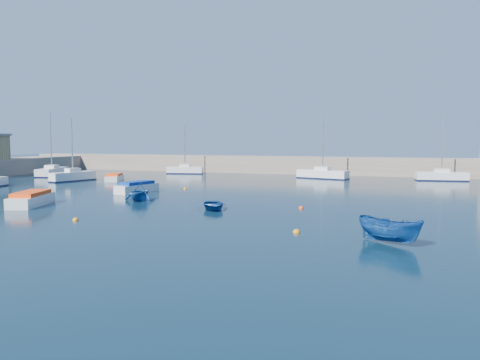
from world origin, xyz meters
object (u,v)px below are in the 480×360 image
(dinghy_center, at_px, (213,205))
(dinghy_right, at_px, (390,230))
(sailboat_4, at_px, (52,171))
(sailboat_6, at_px, (323,174))
(motorboat_1, at_px, (137,187))
(sailboat_5, at_px, (185,170))
(motorboat_2, at_px, (114,177))
(sailboat_3, at_px, (73,176))
(dinghy_left, at_px, (139,192))
(motorboat_0, at_px, (31,199))
(sailboat_7, at_px, (441,176))

(dinghy_center, xyz_separation_m, dinghy_right, (12.89, -7.94, 0.35))
(dinghy_center, bearing_deg, sailboat_4, 117.87)
(sailboat_6, distance_m, motorboat_1, 27.11)
(sailboat_5, relative_size, motorboat_2, 1.57)
(sailboat_3, height_order, motorboat_2, sailboat_3)
(dinghy_center, xyz_separation_m, dinghy_left, (-7.87, 2.57, 0.46))
(sailboat_5, xyz_separation_m, dinghy_right, (30.70, -40.70, 0.10))
(sailboat_5, relative_size, dinghy_center, 2.25)
(motorboat_1, relative_size, dinghy_left, 1.62)
(motorboat_0, bearing_deg, sailboat_7, 28.18)
(motorboat_1, bearing_deg, sailboat_5, 119.86)
(sailboat_5, xyz_separation_m, sailboat_7, (36.40, -0.61, 0.02))
(sailboat_7, xyz_separation_m, dinghy_center, (-18.59, -32.15, -0.28))
(dinghy_center, bearing_deg, motorboat_2, 109.84)
(sailboat_5, xyz_separation_m, motorboat_0, (3.23, -35.52, -0.05))
(sailboat_7, height_order, dinghy_center, sailboat_7)
(sailboat_3, bearing_deg, sailboat_7, 35.90)
(sailboat_6, relative_size, dinghy_left, 3.01)
(sailboat_6, distance_m, dinghy_center, 30.79)
(sailboat_4, xyz_separation_m, sailboat_6, (38.02, 7.75, 0.02))
(sailboat_6, xyz_separation_m, dinghy_left, (-11.51, -28.00, 0.15))
(motorboat_1, height_order, motorboat_2, motorboat_1)
(sailboat_3, relative_size, dinghy_center, 2.41)
(motorboat_2, relative_size, dinghy_right, 1.31)
(motorboat_0, xyz_separation_m, dinghy_center, (14.58, 2.75, -0.20))
(sailboat_4, distance_m, motorboat_1, 27.36)
(sailboat_3, distance_m, sailboat_4, 10.44)
(dinghy_left, bearing_deg, motorboat_0, -140.57)
(dinghy_right, bearing_deg, sailboat_5, 66.33)
(motorboat_1, bearing_deg, motorboat_0, -91.31)
(motorboat_2, distance_m, dinghy_center, 28.31)
(dinghy_center, relative_size, dinghy_right, 0.91)
(sailboat_5, bearing_deg, motorboat_0, 172.95)
(sailboat_4, distance_m, dinghy_right, 56.39)
(dinghy_center, distance_m, dinghy_right, 15.14)
(sailboat_6, bearing_deg, dinghy_center, -171.48)
(sailboat_7, height_order, motorboat_1, sailboat_7)
(sailboat_3, height_order, sailboat_5, sailboat_3)
(motorboat_1, xyz_separation_m, dinghy_left, (3.50, -5.42, 0.26))
(sailboat_3, height_order, sailboat_6, sailboat_6)
(dinghy_center, height_order, dinghy_left, dinghy_left)
(sailboat_3, xyz_separation_m, sailboat_6, (29.55, 13.85, -0.01))
(sailboat_4, xyz_separation_m, dinghy_left, (26.51, -20.25, 0.17))
(dinghy_left, bearing_deg, sailboat_7, 49.19)
(motorboat_0, xyz_separation_m, motorboat_1, (3.20, 10.74, -0.01))
(sailboat_5, relative_size, dinghy_right, 2.05)
(dinghy_left, bearing_deg, dinghy_center, -17.06)
(sailboat_3, bearing_deg, sailboat_5, 80.00)
(sailboat_7, xyz_separation_m, dinghy_left, (-26.46, -29.58, 0.18))
(dinghy_left, bearing_deg, motorboat_1, 123.88)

